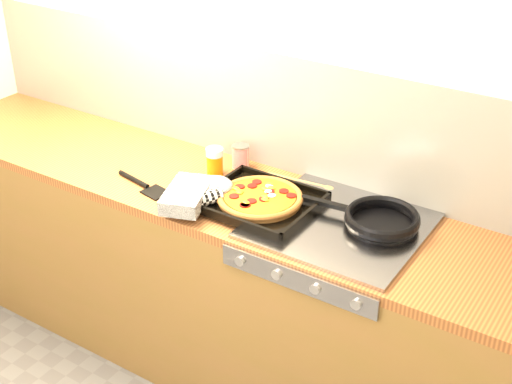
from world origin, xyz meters
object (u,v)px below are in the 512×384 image
Objects in this scene: pizza_on_tray at (241,197)px; tomato_can at (241,157)px; frying_pan at (380,220)px; juice_glass at (215,161)px.

pizza_on_tray is 0.33m from tomato_can.
pizza_on_tray is at bearing -164.19° from frying_pan.
pizza_on_tray is 5.36× the size of tomato_can.
frying_pan is 0.71m from tomato_can.
juice_glass is at bearing 145.25° from pizza_on_tray.
frying_pan is (0.51, 0.14, -0.00)m from pizza_on_tray.
frying_pan is at bearing -1.66° from juice_glass.
frying_pan is 0.75m from juice_glass.
juice_glass is (-0.24, 0.17, 0.02)m from pizza_on_tray.
pizza_on_tray reaches higher than frying_pan.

